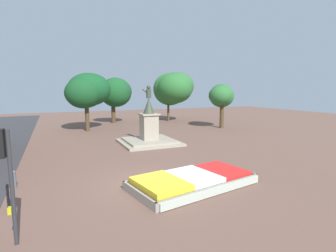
% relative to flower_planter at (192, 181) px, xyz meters
% --- Properties ---
extents(ground_plane, '(88.99, 88.99, 0.00)m').
position_rel_flower_planter_xyz_m(ground_plane, '(-1.79, 1.11, -0.26)').
color(ground_plane, brown).
extents(flower_planter, '(6.30, 3.92, 0.60)m').
position_rel_flower_planter_xyz_m(flower_planter, '(0.00, 0.00, 0.00)').
color(flower_planter, '#38281C').
rests_on(flower_planter, ground_plane).
extents(statue_monument, '(4.65, 4.65, 4.82)m').
position_rel_flower_planter_xyz_m(statue_monument, '(1.49, 10.07, 0.66)').
color(statue_monument, '#9E9480').
rests_on(statue_monument, ground_plane).
extents(traffic_light_near_crossing, '(0.42, 0.30, 3.40)m').
position_rel_flower_planter_xyz_m(traffic_light_near_crossing, '(-7.05, -1.96, 2.09)').
color(traffic_light_near_crossing, '#2D2D33').
rests_on(traffic_light_near_crossing, ground_plane).
extents(kerb_bollard_mid_b, '(0.11, 0.11, 1.04)m').
position_rel_flower_planter_xyz_m(kerb_bollard_mid_b, '(-7.46, 0.61, 0.28)').
color(kerb_bollard_mid_b, '#2D2D33').
rests_on(kerb_bollard_mid_b, ground_plane).
extents(kerb_bollard_north, '(0.17, 0.17, 0.84)m').
position_rel_flower_planter_xyz_m(kerb_bollard_north, '(-7.52, 3.04, 0.18)').
color(kerb_bollard_north, '#4C5156').
rests_on(kerb_bollard_north, ground_plane).
extents(park_tree_far_left, '(5.24, 6.22, 6.88)m').
position_rel_flower_planter_xyz_m(park_tree_far_left, '(10.10, 23.62, 4.43)').
color(park_tree_far_left, '#4C3823').
rests_on(park_tree_far_left, ground_plane).
extents(park_tree_behind_statue, '(4.94, 4.91, 6.28)m').
position_rel_flower_planter_xyz_m(park_tree_behind_statue, '(-2.30, 19.50, 4.00)').
color(park_tree_behind_statue, '#4C3823').
rests_on(park_tree_behind_statue, ground_plane).
extents(park_tree_far_right, '(3.52, 3.69, 5.11)m').
position_rel_flower_planter_xyz_m(park_tree_far_right, '(12.30, 15.31, 3.46)').
color(park_tree_far_right, '#4C3823').
rests_on(park_tree_far_right, ground_plane).
extents(park_tree_street_side, '(4.21, 4.03, 6.03)m').
position_rel_flower_planter_xyz_m(park_tree_street_side, '(2.08, 24.51, 3.87)').
color(park_tree_street_side, '#4C3823').
rests_on(park_tree_street_side, ground_plane).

